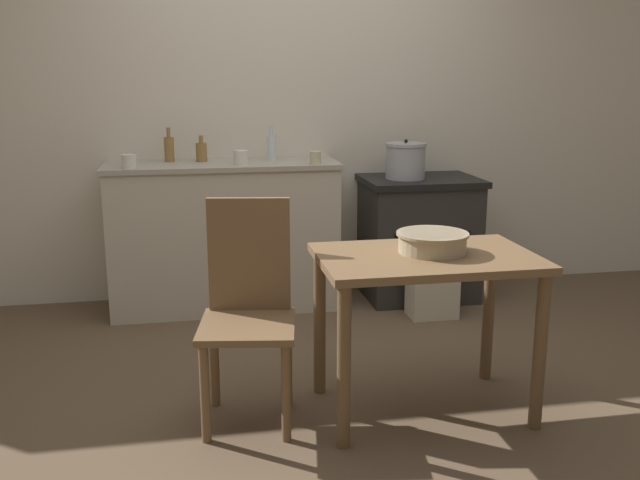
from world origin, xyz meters
name	(u,v)px	position (x,y,z in m)	size (l,w,h in m)	color
ground_plane	(338,383)	(0.00, 0.00, 0.00)	(14.00, 14.00, 0.00)	brown
wall_back	(289,104)	(0.00, 1.58, 1.27)	(8.00, 0.07, 2.55)	beige
counter_cabinet	(224,235)	(-0.47, 1.29, 0.47)	(1.44, 0.54, 0.94)	beige
stove	(418,237)	(0.82, 1.27, 0.41)	(0.75, 0.59, 0.81)	#2D2B28
work_table	(426,282)	(0.31, -0.34, 0.60)	(0.94, 0.62, 0.72)	brown
chair	(248,306)	(-0.45, -0.24, 0.50)	(0.46, 0.46, 0.96)	brown
flour_sack	(432,290)	(0.78, 0.85, 0.17)	(0.29, 0.20, 0.34)	beige
stock_pot	(405,161)	(0.71, 1.24, 0.93)	(0.27, 0.27, 0.26)	#A8A8AD
mixing_bowl_large	(432,241)	(0.35, -0.31, 0.77)	(0.31, 0.31, 0.09)	tan
bottle_far_left	(271,147)	(-0.15, 1.35, 1.02)	(0.06, 0.06, 0.21)	silver
bottle_left	(202,152)	(-0.59, 1.35, 1.00)	(0.07, 0.07, 0.16)	olive
bottle_mid_left	(169,149)	(-0.79, 1.39, 1.02)	(0.06, 0.06, 0.21)	olive
cup_center_left	(241,157)	(-0.36, 1.18, 0.98)	(0.09, 0.09, 0.08)	silver
cup_center	(129,161)	(-1.02, 1.11, 0.98)	(0.08, 0.08, 0.08)	silver
cup_center_right	(315,158)	(0.09, 1.10, 0.98)	(0.07, 0.07, 0.08)	beige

